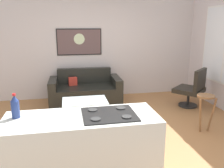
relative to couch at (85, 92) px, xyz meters
The scene contains 9 objects.
ground 1.92m from the couch, 76.92° to the right, with size 6.40×6.40×0.04m, color #A67042.
back_wall 1.33m from the couch, 53.47° to the left, with size 6.40×0.05×2.80m, color beige.
couch is the anchor object (origin of this frame).
coffee_table 1.14m from the couch, 95.08° to the right, with size 0.87×0.61×0.44m.
armchair 2.55m from the couch, 17.32° to the right, with size 0.86×0.86×0.92m.
bar_stool 2.81m from the couch, 44.78° to the right, with size 0.35×0.35×0.68m.
kitchen_counter 3.12m from the couch, 95.13° to the right, with size 1.72×0.66×0.93m.
soda_bottle 3.24m from the couch, 108.28° to the right, with size 0.09×0.09×0.28m.
wall_painting 1.29m from the couch, 98.27° to the left, with size 1.14×0.03×0.67m.
Camera 1 is at (-0.84, -3.71, 1.91)m, focal length 37.58 mm.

